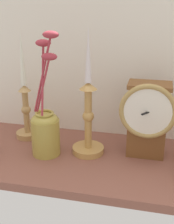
# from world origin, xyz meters

# --- Properties ---
(ground_plane) EXTENTS (1.00, 0.36, 0.02)m
(ground_plane) POSITION_xyz_m (0.00, 0.00, -0.01)
(ground_plane) COLOR brown
(back_wall) EXTENTS (1.20, 0.02, 0.65)m
(back_wall) POSITION_xyz_m (0.00, 0.18, 0.33)
(back_wall) COLOR white
(back_wall) RESTS_ON ground_plane
(mantel_clock) EXTENTS (0.16, 0.10, 0.23)m
(mantel_clock) POSITION_xyz_m (0.13, 0.05, 0.12)
(mantel_clock) COLOR brown
(mantel_clock) RESTS_ON ground_plane
(candlestick_tall_left) EXTENTS (0.09, 0.09, 0.37)m
(candlestick_tall_left) POSITION_xyz_m (-0.03, 0.02, 0.11)
(candlestick_tall_left) COLOR #BC8B48
(candlestick_tall_left) RESTS_ON ground_plane
(candlestick_tall_center) EXTENTS (0.08, 0.08, 0.35)m
(candlestick_tall_center) POSITION_xyz_m (-0.25, 0.09, 0.11)
(candlestick_tall_center) COLOR tan
(candlestick_tall_center) RESTS_ON ground_plane
(brass_vase_jar) EXTENTS (0.09, 0.08, 0.36)m
(brass_vase_jar) POSITION_xyz_m (-0.15, -0.01, 0.09)
(brass_vase_jar) COLOR #A9933D
(brass_vase_jar) RESTS_ON ground_plane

